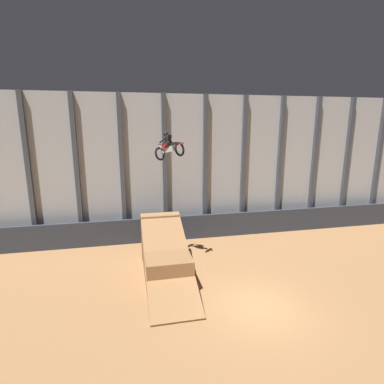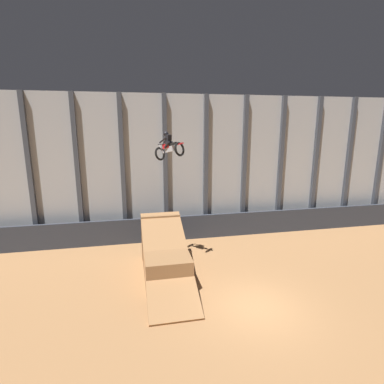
% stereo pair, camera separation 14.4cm
% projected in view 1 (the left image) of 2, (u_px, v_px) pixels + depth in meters
% --- Properties ---
extents(ground_plane, '(60.00, 60.00, 0.00)m').
position_uv_depth(ground_plane, '(257.00, 307.00, 12.78)').
color(ground_plane, '#996B42').
extents(arena_back_wall, '(32.00, 0.40, 9.58)m').
position_uv_depth(arena_back_wall, '(205.00, 167.00, 20.53)').
color(arena_back_wall, '#ADB2B7').
rests_on(arena_back_wall, ground_plane).
extents(lower_barrier, '(31.36, 0.20, 1.64)m').
position_uv_depth(lower_barrier, '(207.00, 226.00, 20.55)').
color(lower_barrier, '#2D333D').
rests_on(lower_barrier, ground_plane).
extents(dirt_ramp, '(2.21, 6.43, 2.79)m').
position_uv_depth(dirt_ramp, '(165.00, 256.00, 15.61)').
color(dirt_ramp, olive).
rests_on(dirt_ramp, ground_plane).
extents(rider_bike_solo, '(1.63, 1.71, 1.59)m').
position_uv_depth(rider_bike_solo, '(169.00, 147.00, 15.60)').
color(rider_bike_solo, black).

